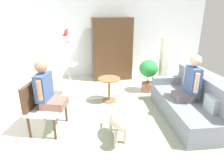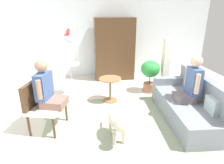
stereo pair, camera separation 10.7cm
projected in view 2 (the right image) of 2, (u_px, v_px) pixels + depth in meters
The scene contains 14 objects.
ground_plane at pixel (126, 127), 3.79m from camera, with size 7.62×7.62×0.00m, color beige.
back_wall at pixel (105, 31), 6.29m from camera, with size 6.81×0.12×2.84m, color silver.
area_rug at pixel (120, 124), 3.87m from camera, with size 2.89×2.39×0.01m, color gray.
couch at pixel (189, 105), 3.99m from camera, with size 0.97×2.04×0.87m.
armchair at pixel (41, 101), 3.59m from camera, with size 0.73×0.82×0.92m.
person_on_couch at pixel (191, 83), 3.80m from camera, with size 0.45×0.51×0.91m.
person_on_armchair at pixel (47, 88), 3.48m from camera, with size 0.55×0.54×0.85m.
round_end_table at pixel (110, 87), 4.72m from camera, with size 0.52×0.52×0.58m.
dog at pixel (118, 121), 3.29m from camera, with size 0.30×0.86×0.58m.
bird_cage_stand at pixel (71, 64), 4.91m from camera, with size 0.44×0.44×1.51m.
parrot at pixel (68, 32), 4.65m from camera, with size 0.17×0.10×0.17m.
potted_plant at pixel (150, 73), 5.20m from camera, with size 0.49×0.49×0.86m.
column_lamp at pixel (166, 66), 5.16m from camera, with size 0.20×0.20×1.43m.
armoire_cabinet at pixel (114, 49), 6.11m from camera, with size 1.19×0.56×1.87m, color #4C331E.
Camera 2 is at (-0.73, -3.18, 2.13)m, focal length 31.89 mm.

